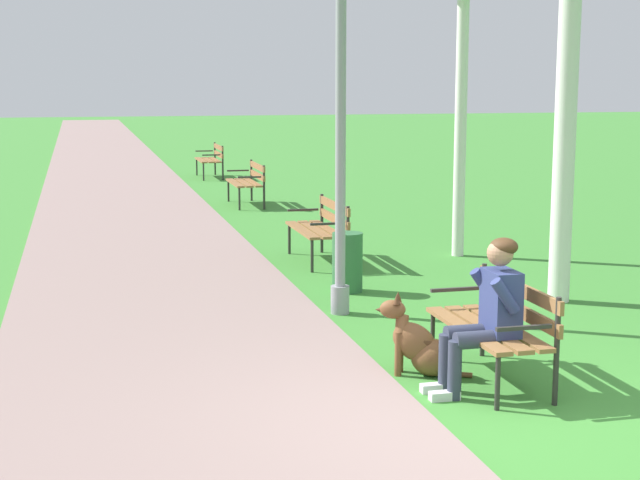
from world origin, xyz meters
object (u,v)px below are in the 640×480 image
park_bench_mid (321,225)px  park_bench_furthest (212,158)px  person_seated_on_near_bench (488,309)px  park_bench_far (248,180)px  litter_bin (347,262)px  lamp_post_near (341,89)px  dog_brown (420,345)px  park_bench_near (497,320)px

park_bench_mid → park_bench_furthest: size_ratio=1.00×
person_seated_on_near_bench → park_bench_far: bearing=89.2°
litter_bin → park_bench_far: bearing=88.4°
park_bench_mid → lamp_post_near: lamp_post_near is taller
park_bench_furthest → dog_brown: (-0.54, -16.93, -0.25)m
park_bench_mid → person_seated_on_near_bench: size_ratio=1.20×
person_seated_on_near_bench → lamp_post_near: lamp_post_near is taller
lamp_post_near → litter_bin: (0.37, 1.02, -2.03)m
person_seated_on_near_bench → dog_brown: 0.79m
park_bench_near → park_bench_far: 11.63m
park_bench_near → park_bench_furthest: (-0.02, 17.22, 0.00)m
park_bench_furthest → lamp_post_near: (-0.62, -14.67, 1.86)m
park_bench_mid → litter_bin: 1.91m
park_bench_far → lamp_post_near: (-0.60, -9.08, 1.86)m
park_bench_far → park_bench_furthest: same height
park_bench_mid → dog_brown: bearing=-95.0°
park_bench_mid → person_seated_on_near_bench: person_seated_on_near_bench is taller
dog_brown → litter_bin: bearing=85.0°
lamp_post_near → litter_bin: size_ratio=6.57×
park_bench_near → litter_bin: 3.58m
park_bench_far → litter_bin: 8.06m
park_bench_near → park_bench_furthest: 17.22m
park_bench_near → park_bench_mid: same height
park_bench_far → park_bench_near: bearing=-89.7°
park_bench_far → litter_bin: park_bench_far is taller
park_bench_far → dog_brown: size_ratio=1.94×
person_seated_on_near_bench → park_bench_furthest: bearing=89.4°
park_bench_near → park_bench_far: bearing=90.3°
park_bench_near → litter_bin: size_ratio=2.14×
park_bench_near → park_bench_mid: (-0.12, 5.46, 0.00)m
person_seated_on_near_bench → dog_brown: bearing=122.6°
park_bench_far → lamp_post_near: lamp_post_near is taller
lamp_post_near → park_bench_near: bearing=-75.8°
dog_brown → litter_bin: size_ratio=1.11×
person_seated_on_near_bench → lamp_post_near: bearing=98.9°
dog_brown → park_bench_far: bearing=87.4°
park_bench_far → park_bench_furthest: size_ratio=1.00×
litter_bin → park_bench_furthest: bearing=88.9°
park_bench_far → litter_bin: bearing=-91.6°
park_bench_furthest → lamp_post_near: bearing=-92.4°
person_seated_on_near_bench → litter_bin: bearing=91.1°
park_bench_mid → litter_bin: bearing=-94.9°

